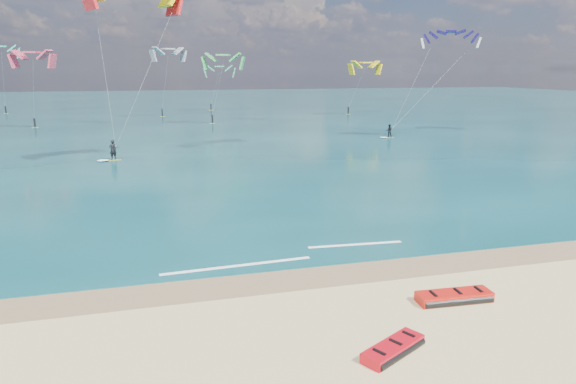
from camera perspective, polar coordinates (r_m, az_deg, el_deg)
The scene contains 9 objects.
ground at distance 57.47m, azimuth -8.38°, elevation 4.73°, with size 320.00×320.00×0.00m, color tan.
wet_sand_strip at distance 22.25m, azimuth 3.20°, elevation -9.36°, with size 320.00×2.40×0.01m, color brown.
sea at distance 120.93m, azimuth -12.04°, elevation 9.14°, with size 320.00×200.00×0.04m, color #0A383A.
packed_kite_left at distance 17.09m, azimuth 11.58°, elevation -17.17°, with size 2.59×1.08×0.39m, color red, non-canonical shape.
packed_kite_mid at distance 21.01m, azimuth 17.94°, elevation -11.48°, with size 3.12×1.23×0.45m, color red, non-canonical shape.
kitesurfer_main at distance 49.09m, azimuth -17.89°, elevation 13.25°, with size 9.96×7.92×17.05m.
kitesurfer_far at distance 66.46m, azimuth 14.52°, elevation 12.04°, with size 11.21×7.13×14.31m.
shoreline_foam at distance 24.35m, azimuth 0.19°, elevation -7.15°, with size 12.08×1.90×0.01m.
distant_kites at distance 91.40m, azimuth -16.26°, elevation 10.95°, with size 77.92×40.09×12.72m.
Camera 1 is at (-6.48, -16.45, 8.64)m, focal length 32.00 mm.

